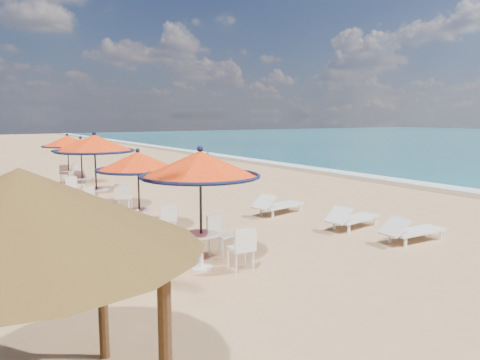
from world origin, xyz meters
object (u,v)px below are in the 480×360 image
object	(u,v)px
station_1	(137,172)
lounger_near	(411,230)
station_2	(96,151)
station_3	(80,152)
palapa	(22,212)
station_4	(68,146)
lounger_far	(277,205)
station_0	(201,179)
lounger_mid	(351,218)

from	to	relation	value
station_1	lounger_near	world-z (taller)	station_1
station_2	station_3	distance (m)	3.83
station_2	lounger_near	world-z (taller)	station_2
station_2	station_3	size ratio (longest dim) A/B	1.13
station_1	palapa	world-z (taller)	palapa
station_1	station_2	distance (m)	3.55
station_3	station_4	bearing A→B (deg)	86.08
lounger_near	station_3	bearing A→B (deg)	115.69
station_2	palapa	size ratio (longest dim) A/B	0.76
station_2	lounger_far	distance (m)	6.09
station_4	station_1	bearing A→B (deg)	-93.00
station_0	station_3	bearing A→B (deg)	88.97
station_1	lounger_near	xyz separation A→B (m)	(5.45, -4.36, -1.37)
station_4	palapa	world-z (taller)	palapa
station_2	station_0	bearing A→B (deg)	-88.02
station_0	station_1	world-z (taller)	station_0
station_1	lounger_far	size ratio (longest dim) A/B	1.15
station_2	lounger_mid	size ratio (longest dim) A/B	1.35
lounger_near	station_4	bearing A→B (deg)	110.48
station_1	station_4	bearing A→B (deg)	87.00
station_0	palapa	xyz separation A→B (m)	(-3.79, -3.57, 0.36)
lounger_near	lounger_mid	world-z (taller)	lounger_mid
lounger_mid	lounger_far	bearing A→B (deg)	92.16
station_4	palapa	size ratio (longest dim) A/B	0.68
station_4	lounger_near	xyz separation A→B (m)	(4.91, -14.73, -1.48)
station_1	lounger_far	distance (m)	4.84
lounger_near	lounger_mid	xyz separation A→B (m)	(-0.21, 1.80, 0.00)
station_3	palapa	size ratio (longest dim) A/B	0.67
station_1	station_3	xyz separation A→B (m)	(0.33, 7.33, 0.03)
station_0	lounger_mid	bearing A→B (deg)	8.26
lounger_mid	station_1	bearing A→B (deg)	143.55
station_1	station_3	bearing A→B (deg)	87.39
lounger_near	station_1	bearing A→B (deg)	143.40
station_0	lounger_far	bearing A→B (deg)	37.04
station_0	station_4	world-z (taller)	station_0
lounger_mid	lounger_near	bearing A→B (deg)	-93.66
station_1	lounger_mid	distance (m)	5.98
station_2	palapa	world-z (taller)	palapa
station_3	station_4	distance (m)	3.05
station_3	lounger_far	size ratio (longest dim) A/B	1.17
palapa	lounger_near	bearing A→B (deg)	15.37
station_0	station_1	bearing A→B (deg)	92.49
station_4	station_2	bearing A→B (deg)	-95.31
lounger_far	station_1	bearing A→B (deg)	169.27
station_1	station_2	bearing A→B (deg)	91.50
palapa	station_4	bearing A→B (deg)	76.32
station_2	station_4	xyz separation A→B (m)	(0.64, 6.84, -0.23)
station_2	lounger_far	world-z (taller)	station_2
station_4	lounger_mid	distance (m)	13.83
lounger_mid	palapa	bearing A→B (deg)	-164.58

